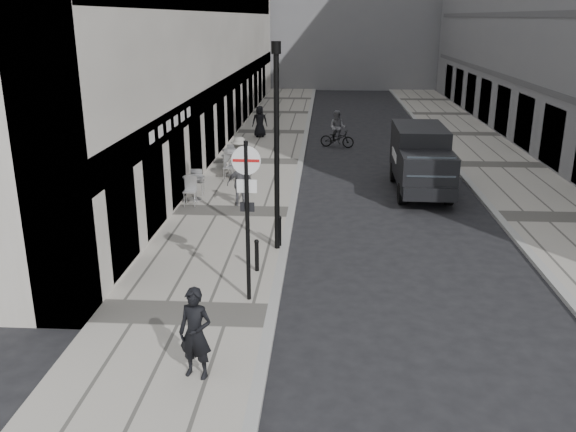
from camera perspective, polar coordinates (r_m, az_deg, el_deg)
name	(u,v)px	position (r m, az deg, el deg)	size (l,w,h in m)	color
ground	(258,390)	(11.57, -2.80, -15.94)	(120.00, 120.00, 0.00)	black
sidewalk	(258,162)	(28.43, -2.85, 5.06)	(4.00, 60.00, 0.12)	gray
far_sidewalk	(499,166)	(29.33, 19.10, 4.48)	(4.00, 60.00, 0.12)	gray
walking_man	(195,333)	(11.40, -8.66, -10.80)	(0.64, 0.42, 1.76)	black
sign_post	(247,201)	(13.71, -3.86, 1.42)	(0.65, 0.10, 3.79)	black
lamppost	(277,138)	(16.76, -1.07, 7.28)	(0.26, 0.26, 5.76)	black
bollard_near	(257,256)	(15.97, -2.94, -3.78)	(0.11, 0.11, 0.82)	black
bollard_far	(279,232)	(17.68, -0.80, -1.48)	(0.11, 0.11, 0.85)	black
panel_van	(421,157)	(24.05, 12.32, 5.45)	(2.00, 5.21, 2.44)	black
cyclist	(337,133)	(31.97, 4.64, 7.74)	(1.88, 1.05, 1.92)	black
pedestrian_a	(240,184)	(21.45, -4.48, 3.05)	(0.93, 0.39, 1.59)	#56555A
pedestrian_b	(240,159)	(24.66, -4.54, 5.30)	(1.17, 0.67, 1.82)	gray
pedestrian_c	(260,121)	(34.12, -2.66, 8.84)	(0.84, 0.55, 1.72)	black
cafe_table_near	(231,163)	(25.71, -5.34, 4.92)	(0.79, 1.79, 1.02)	silver
cafe_table_mid	(230,157)	(27.30, -5.45, 5.56)	(0.70, 1.58, 0.90)	#ACACAE
cafe_table_far	(194,186)	(22.37, -8.78, 2.79)	(0.80, 1.81, 1.03)	silver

